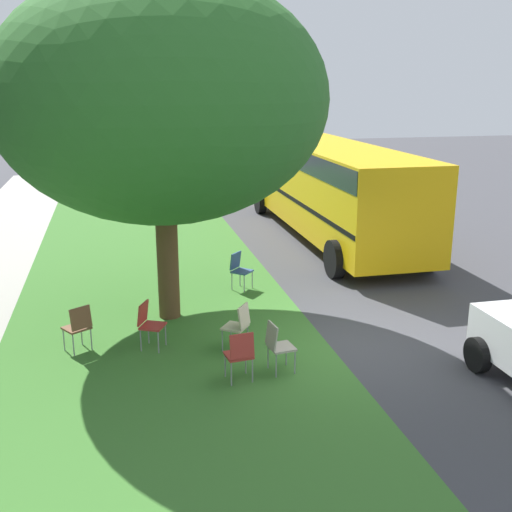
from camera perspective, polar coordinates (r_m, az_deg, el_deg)
ground at (r=11.72m, az=7.79°, el=-8.16°), size 80.00×80.00×0.00m
grass_verge at (r=11.07m, az=-8.14°, el=-9.67°), size 48.00×6.00×0.01m
street_tree at (r=12.22m, az=-8.74°, el=14.08°), size 6.38×6.38×6.77m
chair_0 at (r=11.61m, az=-16.08°, el=-6.13°), size 0.58×0.57×0.88m
chair_1 at (r=11.48m, az=-9.86°, el=-5.99°), size 0.55×0.56×0.88m
chair_2 at (r=10.42m, az=2.00°, el=-8.08°), size 0.47×0.47×0.88m
chair_3 at (r=14.49m, az=-1.54°, el=-1.09°), size 0.59×0.59×0.88m
chair_4 at (r=11.23m, az=-1.62°, el=-6.24°), size 0.58×0.58×0.88m
chair_5 at (r=10.09m, az=-1.49°, el=-8.90°), size 0.47×0.46×0.88m
school_bus at (r=19.28m, az=6.87°, el=6.85°), size 10.40×2.80×2.88m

